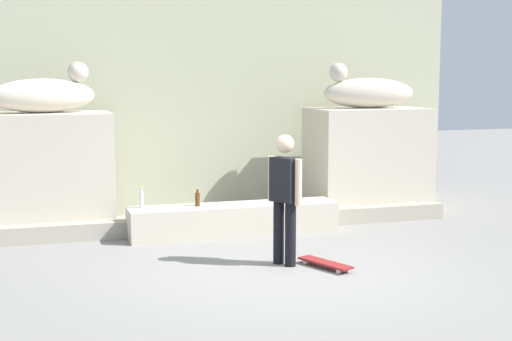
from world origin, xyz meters
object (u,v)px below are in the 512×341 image
(skater, at_px, (285,194))
(bottle_clear, at_px, (141,199))
(statue_reclining_right, at_px, (367,92))
(statue_reclining_left, at_px, (45,94))
(bottle_brown, at_px, (198,199))
(skateboard, at_px, (325,263))

(skater, xyz_separation_m, bottle_clear, (-1.52, 2.06, -0.33))
(skater, bearing_deg, statue_reclining_right, -69.45)
(statue_reclining_right, bearing_deg, skater, 56.52)
(statue_reclining_left, relative_size, skater, 1.01)
(statue_reclining_left, relative_size, bottle_clear, 5.35)
(statue_reclining_left, bearing_deg, skater, -59.38)
(statue_reclining_left, relative_size, bottle_brown, 6.24)
(statue_reclining_left, relative_size, statue_reclining_right, 1.02)
(skater, bearing_deg, skateboard, -154.78)
(bottle_clear, height_order, bottle_brown, bottle_clear)
(statue_reclining_right, height_order, skater, statue_reclining_right)
(skateboard, bearing_deg, statue_reclining_left, 21.89)
(statue_reclining_left, height_order, bottle_brown, statue_reclining_left)
(skater, height_order, skateboard, skater)
(skater, bearing_deg, bottle_clear, 7.29)
(statue_reclining_left, bearing_deg, statue_reclining_right, -12.83)
(statue_reclining_left, height_order, skater, statue_reclining_left)
(statue_reclining_left, xyz_separation_m, skater, (2.81, -2.97, -1.20))
(statue_reclining_left, bearing_deg, bottle_clear, -47.88)
(statue_reclining_left, distance_m, skateboard, 5.06)
(statue_reclining_right, xyz_separation_m, skateboard, (-2.09, -3.28, -2.06))
(statue_reclining_right, bearing_deg, bottle_clear, 19.54)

